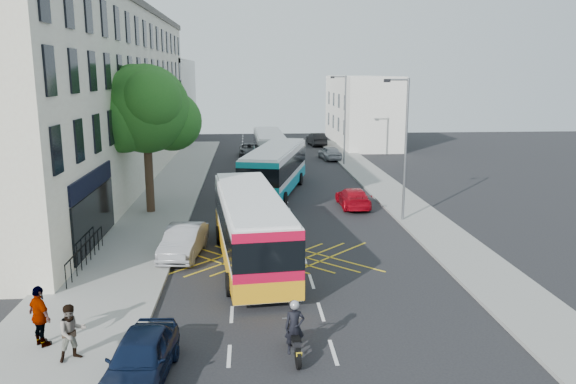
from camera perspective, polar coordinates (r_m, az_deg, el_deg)
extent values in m
plane|color=black|center=(20.70, 3.36, -12.05)|extent=(120.00, 120.00, 0.00)
cube|color=gray|center=(35.26, -13.74, -2.02)|extent=(5.00, 70.00, 0.15)
cube|color=gray|center=(36.17, 12.12, -1.59)|extent=(3.00, 70.00, 0.15)
cube|color=beige|center=(44.76, -19.19, 8.92)|extent=(8.00, 45.00, 13.00)
cube|color=#59544C|center=(44.97, -19.81, 17.53)|extent=(8.30, 45.00, 0.50)
cube|color=black|center=(28.19, -19.29, 1.07)|extent=(0.12, 7.00, 0.90)
cube|color=black|center=(28.57, -19.04, -2.48)|extent=(0.12, 7.00, 2.60)
cube|color=silver|center=(74.69, -13.10, 9.13)|extent=(8.00, 20.00, 10.00)
cube|color=silver|center=(68.22, 7.42, 8.24)|extent=(6.00, 18.00, 8.00)
cylinder|color=#382619|center=(34.78, -13.92, 1.62)|extent=(0.50, 0.50, 4.40)
sphere|color=#1A5518|center=(34.31, -14.26, 8.20)|extent=(5.20, 5.20, 5.20)
sphere|color=#1A5518|center=(34.94, -11.69, 7.07)|extent=(3.60, 3.60, 3.60)
sphere|color=#1A5518|center=(33.99, -16.39, 7.03)|extent=(3.80, 3.80, 3.80)
sphere|color=#1A5518|center=(32.90, -13.67, 9.13)|extent=(3.40, 3.40, 3.40)
sphere|color=#1A5518|center=(35.49, -15.33, 9.88)|extent=(3.20, 3.20, 3.20)
cylinder|color=slate|center=(32.25, 11.86, 4.16)|extent=(0.14, 0.14, 8.00)
cylinder|color=slate|center=(31.81, 11.11, 11.13)|extent=(1.20, 0.10, 0.10)
cube|color=black|center=(31.66, 10.03, 11.08)|extent=(0.35, 0.15, 0.18)
cylinder|color=slate|center=(51.66, 5.80, 7.25)|extent=(0.14, 0.14, 8.00)
cylinder|color=slate|center=(51.39, 5.22, 11.59)|extent=(1.20, 0.10, 0.10)
cube|color=black|center=(51.29, 4.54, 11.54)|extent=(0.35, 0.15, 0.18)
cube|color=silver|center=(25.26, -3.78, -3.45)|extent=(3.72, 11.40, 2.70)
cube|color=silver|center=(24.92, -3.83, -0.34)|extent=(3.49, 11.16, 0.12)
cube|color=black|center=(25.16, -3.79, -2.61)|extent=(3.78, 11.47, 1.12)
cube|color=orange|center=(25.52, -3.75, -5.48)|extent=(3.77, 11.46, 0.76)
cube|color=#BB0A2B|center=(19.98, -1.96, -7.60)|extent=(2.58, 0.37, 2.54)
cube|color=#FF0C0C|center=(20.11, -4.87, -9.67)|extent=(0.25, 0.09, 0.25)
cube|color=#FF0C0C|center=(20.38, 0.94, -9.32)|extent=(0.25, 0.09, 0.25)
cylinder|color=black|center=(28.43, -7.00, -4.35)|extent=(0.38, 0.94, 0.92)
cylinder|color=black|center=(28.67, -1.91, -4.12)|extent=(0.38, 0.94, 0.92)
cylinder|color=black|center=(21.98, -5.95, -9.32)|extent=(0.38, 0.94, 0.92)
cylinder|color=black|center=(22.29, 0.67, -8.95)|extent=(0.38, 0.94, 0.92)
cube|color=silver|center=(39.74, -1.30, 2.39)|extent=(5.29, 11.90, 2.80)
cube|color=silver|center=(39.52, -1.31, 4.47)|extent=(5.03, 11.62, 0.13)
cube|color=black|center=(39.67, -1.30, 2.96)|extent=(5.37, 11.97, 1.16)
cube|color=#0D93A9|center=(39.91, -1.30, 1.01)|extent=(5.35, 11.96, 0.79)
cube|color=#0B8E94|center=(34.17, -3.11, 0.83)|extent=(2.63, 0.73, 2.64)
cube|color=#FF0C0C|center=(34.56, -4.83, -0.32)|extent=(0.26, 0.12, 0.25)
cube|color=#FF0C0C|center=(34.10, -1.35, -0.45)|extent=(0.26, 0.12, 0.25)
cylinder|color=black|center=(43.27, -2.23, 1.45)|extent=(0.51, 0.99, 0.95)
cylinder|color=black|center=(42.82, 1.23, 1.34)|extent=(0.51, 0.99, 0.95)
cylinder|color=black|center=(36.52, -4.47, -0.57)|extent=(0.51, 0.99, 0.95)
cylinder|color=black|center=(35.99, -0.39, -0.73)|extent=(0.51, 0.99, 0.95)
cube|color=silver|center=(51.49, -1.90, 4.51)|extent=(2.72, 11.01, 2.64)
cube|color=silver|center=(51.33, -1.91, 6.02)|extent=(2.52, 10.78, 0.12)
cube|color=black|center=(51.44, -1.90, 4.92)|extent=(2.78, 11.07, 1.10)
cube|color=#0DA6A9|center=(51.62, -1.89, 3.49)|extent=(2.77, 11.06, 0.75)
cube|color=silver|center=(46.10, -1.49, 3.65)|extent=(2.53, 0.15, 2.49)
cube|color=#FF0C0C|center=(46.14, -2.72, 2.77)|extent=(0.25, 0.07, 0.25)
cube|color=#FF0C0C|center=(46.27, -0.25, 2.81)|extent=(0.25, 0.07, 0.25)
cylinder|color=black|center=(54.56, -3.39, 3.63)|extent=(0.30, 0.90, 0.90)
cylinder|color=black|center=(54.70, -0.77, 3.67)|extent=(0.30, 0.90, 0.90)
cylinder|color=black|center=(47.97, -3.11, 2.46)|extent=(0.30, 0.90, 0.90)
cylinder|color=black|center=(48.13, -0.14, 2.51)|extent=(0.30, 0.90, 0.90)
cylinder|color=black|center=(16.99, 1.04, -16.57)|extent=(0.16, 0.62, 0.62)
cylinder|color=black|center=(18.26, 0.28, -14.43)|extent=(0.16, 0.62, 0.62)
cube|color=black|center=(17.49, 0.65, -14.62)|extent=(0.30, 1.17, 0.21)
cube|color=black|center=(17.62, 0.52, -13.77)|extent=(0.30, 0.45, 0.19)
cube|color=black|center=(17.22, 0.78, -14.61)|extent=(0.29, 0.50, 0.10)
cylinder|color=slate|center=(18.05, 0.30, -13.46)|extent=(0.09, 0.42, 0.81)
cylinder|color=slate|center=(17.78, 0.37, -12.67)|extent=(0.58, 0.08, 0.04)
cube|color=gold|center=(16.74, 1.14, -16.18)|extent=(0.17, 0.03, 0.13)
imported|color=black|center=(17.28, 0.67, -13.58)|extent=(0.63, 0.44, 1.66)
sphere|color=#99999E|center=(16.98, 0.68, -11.42)|extent=(0.29, 0.29, 0.29)
imported|color=black|center=(16.73, -14.76, -16.01)|extent=(1.95, 4.17, 1.38)
imported|color=#939499|center=(26.74, -10.55, -4.93)|extent=(2.07, 4.55, 1.45)
imported|color=#B00716|center=(35.99, 6.63, -0.56)|extent=(1.79, 4.32, 1.25)
imported|color=#393B40|center=(58.03, -3.95, 4.31)|extent=(2.09, 4.52, 1.26)
imported|color=#9D9EA4|center=(55.46, 4.27, 4.00)|extent=(2.15, 4.21, 1.37)
imported|color=black|center=(66.21, 2.90, 5.38)|extent=(2.08, 4.67, 1.49)
imported|color=gray|center=(18.05, -21.10, -13.16)|extent=(1.05, 1.00, 1.71)
imported|color=gray|center=(19.19, -23.89, -11.48)|extent=(1.16, 1.12, 1.95)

